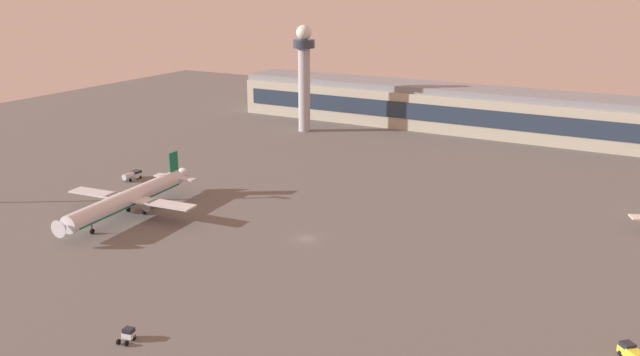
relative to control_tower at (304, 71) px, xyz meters
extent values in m
plane|color=#605E5B|center=(56.26, -95.10, -22.70)|extent=(416.00, 416.00, 0.00)
cube|color=#B2AD99|center=(45.37, 30.12, -15.70)|extent=(169.60, 22.00, 14.00)
cube|color=#263347|center=(45.37, 18.92, -15.00)|extent=(162.82, 0.40, 6.16)
cube|color=gray|center=(45.37, 30.12, -7.50)|extent=(169.60, 19.80, 2.40)
cylinder|color=#A8A8B2|center=(0.00, 0.00, -7.19)|extent=(4.40, 4.40, 31.03)
cylinder|color=#2D3847|center=(0.00, 0.00, 9.83)|extent=(8.00, 8.00, 3.00)
sphere|color=silver|center=(0.00, 0.00, 13.85)|extent=(5.60, 5.60, 5.60)
cylinder|color=silver|center=(11.05, -103.60, -18.15)|extent=(7.67, 40.23, 4.22)
cone|color=silver|center=(12.90, -124.86, -18.15)|extent=(4.23, 3.00, 4.01)
cone|color=silver|center=(9.18, -82.12, -18.15)|extent=(4.06, 3.43, 3.80)
cube|color=silver|center=(10.96, -102.49, -18.37)|extent=(35.82, 7.51, 0.39)
cube|color=silver|center=(9.37, -84.22, -17.92)|extent=(12.41, 3.72, 0.39)
cube|color=#146B4C|center=(9.40, -84.55, -14.53)|extent=(0.64, 3.57, 7.22)
cylinder|color=slate|center=(17.05, -101.96, -19.15)|extent=(2.78, 4.20, 2.45)
cylinder|color=slate|center=(4.87, -103.02, -19.15)|extent=(2.78, 4.20, 2.45)
cube|color=#146B4C|center=(11.05, -103.60, -19.31)|extent=(6.98, 37.00, 0.40)
cylinder|color=#333338|center=(12.16, -116.35, -20.12)|extent=(0.31, 0.31, 3.95)
cylinder|color=black|center=(12.16, -116.35, -22.09)|extent=(0.55, 1.26, 1.22)
cylinder|color=#333338|center=(13.25, -100.62, -20.12)|extent=(0.31, 0.31, 3.95)
cylinder|color=black|center=(13.25, -100.62, -22.09)|extent=(0.55, 1.26, 1.22)
cylinder|color=#333338|center=(8.38, -101.04, -20.12)|extent=(0.31, 0.31, 3.95)
cylinder|color=black|center=(8.38, -101.04, -22.09)|extent=(0.55, 1.26, 1.22)
cube|color=white|center=(-10.68, -78.25, -21.65)|extent=(2.42, 3.02, 1.20)
cube|color=#1E232D|center=(-10.68, -78.25, -20.70)|extent=(2.23, 2.66, 0.70)
cylinder|color=silver|center=(-10.70, -80.95, -21.26)|extent=(1.83, 4.21, 1.80)
cylinder|color=black|center=(-11.73, -77.82, -22.25)|extent=(0.31, 0.90, 0.90)
cylinder|color=black|center=(-9.63, -77.84, -22.25)|extent=(0.31, 0.90, 0.90)
cylinder|color=black|center=(-11.76, -81.66, -22.25)|extent=(0.31, 0.90, 0.90)
cylinder|color=black|center=(-9.66, -81.68, -22.25)|extent=(0.31, 0.90, 0.90)
cube|color=white|center=(53.53, -147.29, -21.80)|extent=(2.04, 1.88, 0.90)
cube|color=#1E232D|center=(53.53, -147.29, -21.00)|extent=(1.87, 1.66, 0.70)
cylinder|color=black|center=(52.75, -147.19, -22.25)|extent=(0.44, 0.94, 0.90)
cylinder|color=black|center=(54.23, -146.94, -22.25)|extent=(0.44, 0.94, 0.90)
cylinder|color=black|center=(53.09, -149.21, -22.25)|extent=(0.44, 0.94, 0.90)
cylinder|color=black|center=(54.57, -148.96, -22.25)|extent=(0.44, 0.94, 0.90)
cube|color=yellow|center=(124.39, -113.36, -21.70)|extent=(2.90, 2.90, 1.10)
cube|color=#1E232D|center=(124.39, -113.36, -20.80)|extent=(2.61, 2.61, 0.70)
cube|color=yellow|center=(125.72, -114.70, -21.55)|extent=(3.05, 3.06, 1.40)
cylinder|color=black|center=(123.57, -113.75, -22.25)|extent=(0.85, 0.85, 0.90)
cylinder|color=black|center=(124.78, -112.55, -22.25)|extent=(0.85, 0.85, 0.90)
camera|label=1|loc=(128.62, -218.43, 34.00)|focal=38.44mm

